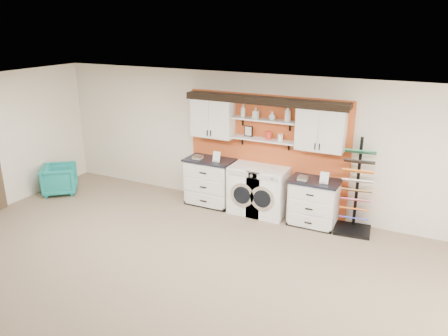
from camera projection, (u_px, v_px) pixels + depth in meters
The scene contains 22 objects.
floor at pixel (158, 313), 5.94m from camera, with size 10.00×10.00×0.00m, color gray.
ceiling at pixel (146, 110), 5.03m from camera, with size 10.00×10.00×0.00m, color white.
wall_back at pixel (267, 144), 8.88m from camera, with size 10.00×10.00×0.00m, color silver.
accent_panel at pixel (266, 153), 8.91m from camera, with size 3.40×0.07×2.40m, color #BD4D20.
upper_cabinet_left at pixel (213, 117), 9.02m from camera, with size 0.90×0.35×0.84m.
upper_cabinet_right at pixel (321, 129), 8.07m from camera, with size 0.90×0.35×0.84m.
shelf_lower at pixel (263, 140), 8.67m from camera, with size 1.32×0.28×0.03m, color white.
shelf_upper at pixel (264, 120), 8.54m from camera, with size 1.32×0.28×0.03m, color white.
crown_molding at pixel (265, 100), 8.42m from camera, with size 3.30×0.41×0.13m.
picture_frame at pixel (248, 131), 8.81m from camera, with size 0.18×0.02×0.22m.
canister_red at pixel (268, 136), 8.59m from camera, with size 0.11×0.11×0.16m, color red.
canister_cream at pixel (280, 138), 8.49m from camera, with size 0.10×0.10×0.14m, color silver.
base_cabinet_left at pixel (210, 182), 9.34m from camera, with size 1.03×0.66×1.01m.
base_cabinet_right at pixel (314, 202), 8.40m from camera, with size 0.94×0.66×0.92m.
washer at pixel (249, 189), 8.96m from camera, with size 0.72×0.71×1.00m.
dryer at pixel (268, 192), 8.78m from camera, with size 0.71×0.71×1.00m.
sample_rack at pixel (355, 204), 8.08m from camera, with size 0.71×0.61×1.79m.
armchair at pixel (60, 179), 9.97m from camera, with size 0.71×0.73×0.67m, color #158882.
soap_bottle_a at pixel (243, 111), 8.68m from camera, with size 0.10×0.10×0.26m, color silver.
soap_bottle_b at pixel (256, 113), 8.57m from camera, with size 0.10×0.10×0.22m, color silver.
soap_bottle_c at pixel (272, 116), 8.44m from camera, with size 0.13×0.13×0.17m, color silver.
soap_bottle_d at pixel (288, 114), 8.28m from camera, with size 0.12×0.12×0.31m, color silver.
Camera 1 is at (3.02, -4.06, 3.80)m, focal length 35.00 mm.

